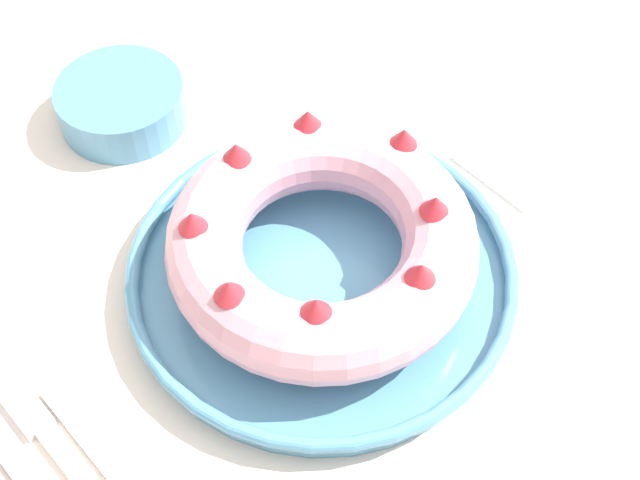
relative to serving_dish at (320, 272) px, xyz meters
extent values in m
cube|color=beige|center=(0.03, 0.00, -0.03)|extent=(1.14, 1.23, 0.03)
cylinder|color=brown|center=(0.53, 0.54, -0.42)|extent=(0.06, 0.06, 0.74)
cylinder|color=#518EB2|center=(0.00, 0.00, -0.01)|extent=(0.32, 0.32, 0.01)
torus|color=#518EB2|center=(0.00, 0.00, 0.01)|extent=(0.33, 0.33, 0.01)
torus|color=#E09EAD|center=(0.00, 0.00, 0.05)|extent=(0.25, 0.25, 0.06)
cone|color=red|center=(-0.08, 0.06, 0.08)|extent=(0.03, 0.03, 0.02)
cone|color=red|center=(-0.10, -0.01, 0.08)|extent=(0.03, 0.03, 0.02)
cone|color=red|center=(-0.06, -0.06, 0.08)|extent=(0.03, 0.03, 0.02)
cone|color=red|center=(0.02, -0.09, 0.08)|extent=(0.03, 0.03, 0.02)
cone|color=red|center=(0.07, -0.06, 0.08)|extent=(0.02, 0.02, 0.02)
cone|color=red|center=(0.10, 0.01, 0.08)|extent=(0.03, 0.03, 0.02)
cone|color=red|center=(0.06, 0.08, 0.08)|extent=(0.03, 0.03, 0.02)
cone|color=red|center=(-0.01, 0.09, 0.08)|extent=(0.03, 0.03, 0.02)
cube|color=silver|center=(-0.25, 0.07, -0.01)|extent=(0.02, 0.06, 0.01)
cube|color=silver|center=(-0.28, 0.04, -0.01)|extent=(0.02, 0.13, 0.00)
cube|color=silver|center=(-0.23, 0.02, -0.01)|extent=(0.02, 0.10, 0.00)
cylinder|color=#518EB2|center=(-0.01, 0.28, 0.01)|extent=(0.12, 0.12, 0.04)
cube|color=white|center=(0.25, -0.02, -0.01)|extent=(0.13, 0.09, 0.00)
camera|label=1|loc=(-0.29, -0.32, 0.62)|focal=50.00mm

